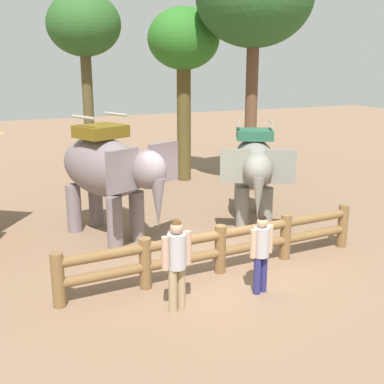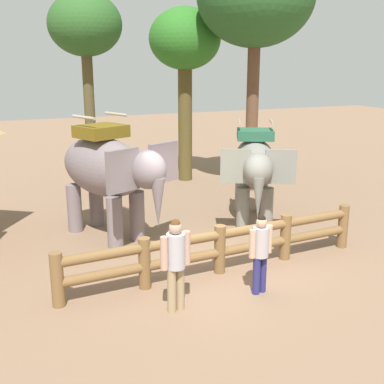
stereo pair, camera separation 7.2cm
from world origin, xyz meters
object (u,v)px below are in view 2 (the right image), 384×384
Objects in this scene: elephant_center at (255,167)px; tree_back_center at (85,30)px; tourist_woman_in_black at (261,249)px; elephant_near_left at (109,170)px; tree_far_right at (185,45)px; tourist_man_in_blue at (176,259)px; log_fence at (220,246)px.

tree_back_center is (-3.51, 4.46, 3.70)m from elephant_center.
tree_back_center is at bearing 100.17° from tourist_woman_in_black.
elephant_near_left is 5.45m from tree_back_center.
elephant_near_left is 0.60× the size of tree_far_right.
tourist_man_in_blue is at bearing -87.72° from elephant_near_left.
tree_far_right is at bearing 14.29° from tree_back_center.
tree_back_center reaches higher than tourist_woman_in_black.
log_fence is at bearing -61.72° from elephant_near_left.
tourist_woman_in_black is 1.74m from tourist_man_in_blue.
elephant_center is 1.91× the size of tourist_man_in_blue.
elephant_center is (2.33, 2.65, 0.97)m from log_fence.
elephant_center is at bearing 61.85° from tourist_woman_in_black.
elephant_near_left is 1.12× the size of elephant_center.
elephant_center is 0.53× the size of tree_far_right.
log_fence is at bearing -131.27° from elephant_center.
log_fence is 4.04× the size of tourist_man_in_blue.
tree_back_center is at bearing -165.71° from tree_far_right.
tourist_man_in_blue is (-1.44, -1.16, 0.40)m from log_fence.
log_fence is 3.66m from elephant_center.
tree_far_right reaches higher than log_fence.
elephant_near_left is 3.96m from elephant_center.
log_fence is 2.12× the size of elephant_center.
elephant_near_left reaches higher than tourist_man_in_blue.
tree_far_right reaches higher than elephant_center.
tree_far_right is (2.19, 9.20, 3.97)m from tourist_woman_in_black.
log_fence is 1.13× the size of tree_far_right.
log_fence is 1.22m from tourist_woman_in_black.
elephant_center is 0.52× the size of tree_back_center.
log_fence is at bearing -107.16° from tree_far_right.
tourist_man_in_blue is at bearing -179.36° from tourist_woman_in_black.
elephant_center is 2.08× the size of tourist_woman_in_black.
tourist_woman_in_black is 0.26× the size of tree_far_right.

